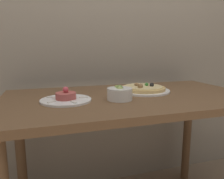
{
  "coord_description": "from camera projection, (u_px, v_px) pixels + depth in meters",
  "views": [
    {
      "loc": [
        -0.44,
        -0.71,
        1.05
      ],
      "look_at": [
        -0.11,
        0.35,
        0.84
      ],
      "focal_mm": 35.0,
      "sensor_mm": 36.0,
      "label": 1
    }
  ],
  "objects": [
    {
      "name": "small_bowl",
      "position": [
        120.0,
        93.0,
        1.08
      ],
      "size": [
        0.13,
        0.13,
        0.07
      ],
      "color": "white",
      "rests_on": "dining_table"
    },
    {
      "name": "tartare_plate",
      "position": [
        66.0,
        98.0,
        1.05
      ],
      "size": [
        0.25,
        0.25,
        0.07
      ],
      "color": "white",
      "rests_on": "dining_table"
    },
    {
      "name": "back_wall",
      "position": [
        106.0,
        12.0,
        1.55
      ],
      "size": [
        8.0,
        0.05,
        2.6
      ],
      "color": "gray",
      "rests_on": "ground_plane"
    },
    {
      "name": "dining_table",
      "position": [
        131.0,
        115.0,
        1.21
      ],
      "size": [
        1.34,
        0.73,
        0.8
      ],
      "color": "brown",
      "rests_on": "ground_plane"
    },
    {
      "name": "pizza_plate",
      "position": [
        143.0,
        89.0,
        1.29
      ],
      "size": [
        0.31,
        0.31,
        0.06
      ],
      "color": "white",
      "rests_on": "dining_table"
    }
  ]
}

